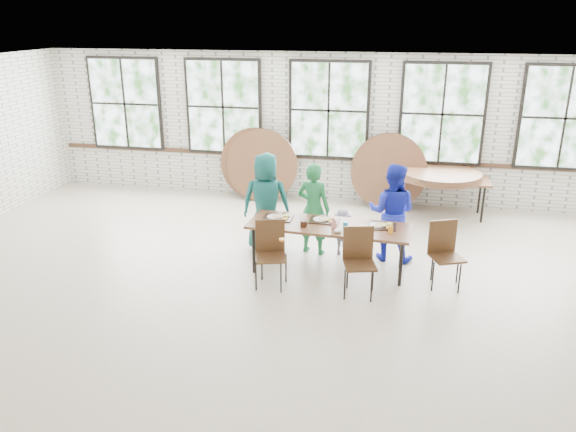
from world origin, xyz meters
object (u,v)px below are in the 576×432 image
at_px(dining_table, 329,228).
at_px(chair_near_left, 271,248).
at_px(chair_near_right, 359,255).
at_px(storage_table, 441,181).

bearing_deg(dining_table, chair_near_left, -137.78).
distance_m(dining_table, chair_near_left, 0.97).
xyz_separation_m(dining_table, chair_near_right, (0.50, -0.61, -0.13)).
bearing_deg(dining_table, chair_near_right, -46.79).
relative_size(chair_near_right, storage_table, 0.52).
bearing_deg(chair_near_left, dining_table, 22.07).
height_order(dining_table, storage_table, same).
xyz_separation_m(chair_near_left, chair_near_right, (1.25, -0.01, 0.00)).
height_order(dining_table, chair_near_right, chair_near_right).
xyz_separation_m(chair_near_right, storage_table, (1.25, 3.55, 0.13)).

